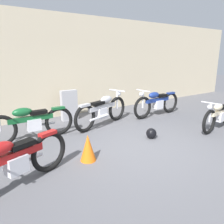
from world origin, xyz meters
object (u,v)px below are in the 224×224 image
Objects in this scene: motorcycle_cream at (219,115)px; motorcycle_silver at (103,110)px; helmet at (151,133)px; stone_marker at (69,105)px; motorcycle_green at (31,122)px; traffic_cone at (88,148)px; motorcycle_red at (12,162)px; motorcycle_blue at (157,103)px.

motorcycle_cream is 0.89× the size of motorcycle_silver.
helmet is at bearing -91.09° from motorcycle_silver.
stone_marker is 1.91m from motorcycle_green.
traffic_cone is at bearing -12.57° from motorcycle_cream.
motorcycle_silver reaches higher than motorcycle_red.
stone_marker is at bearing -53.11° from motorcycle_cream.
motorcycle_cream is at bearing -57.15° from motorcycle_silver.
helmet is 1.71m from motorcycle_silver.
helmet is 2.28m from motorcycle_blue.
motorcycle_red is 1.05× the size of motorcycle_cream.
stone_marker is at bearing -147.16° from motorcycle_red.
stone_marker is at bearing 73.40° from traffic_cone.
traffic_cone is at bearing 167.56° from motorcycle_red.
motorcycle_blue is (3.62, 1.66, 0.20)m from traffic_cone.
motorcycle_blue reaches higher than helmet.
helmet is 0.14× the size of motorcycle_cream.
stone_marker reaches higher than motorcycle_blue.
motorcycle_green is (-4.27, 0.09, 0.00)m from motorcycle_blue.
motorcycle_blue is (2.75, -1.25, -0.03)m from stone_marker.
motorcycle_cream is at bearing -5.47° from traffic_cone.
motorcycle_cream is (4.05, -0.39, 0.15)m from traffic_cone.
helmet is 0.12× the size of motorcycle_silver.
stone_marker is 1.80× the size of traffic_cone.
motorcycle_silver is (1.46, 1.78, 0.21)m from traffic_cone.
traffic_cone is 4.07m from motorcycle_cream.
stone_marker is 0.45× the size of motorcycle_green.
motorcycle_cream is (3.18, -3.29, -0.07)m from stone_marker.
stone_marker reaches higher than motorcycle_red.
motorcycle_green is (-2.11, -0.03, -0.01)m from motorcycle_silver.
motorcycle_red is 5.49m from motorcycle_cream.
motorcycle_silver is at bearing -166.20° from motorcycle_red.
stone_marker is 0.51× the size of motorcycle_cream.
motorcycle_red is (-1.44, -0.21, 0.19)m from traffic_cone.
stone_marker is 1.27m from motorcycle_silver.
traffic_cone is 0.28× the size of motorcycle_cream.
stone_marker is 0.45× the size of motorcycle_blue.
helmet is 1.94m from traffic_cone.
motorcycle_red is 0.94× the size of motorcycle_silver.
motorcycle_green is (-1.52, -1.15, -0.02)m from stone_marker.
motorcycle_blue reaches higher than motorcycle_cream.
motorcycle_cream is at bearing -14.71° from helmet.
motorcycle_silver reaches higher than traffic_cone.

